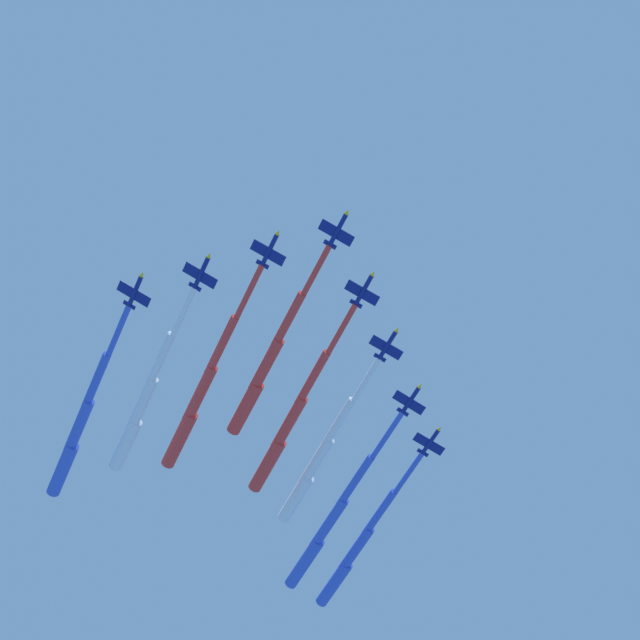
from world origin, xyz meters
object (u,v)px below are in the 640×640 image
Objects in this scene: jet_lead at (266,367)px; jet_port_mid at (316,462)px; jet_starboard_inner at (199,396)px; jet_port_inner at (289,425)px; jet_trail_port at (356,550)px; jet_starboard_mid at (142,404)px; jet_starboard_outer at (79,428)px; jet_port_outer at (328,525)px.

jet_lead is 1.01× the size of jet_port_mid.
jet_port_inner is at bearing -87.55° from jet_starboard_inner.
jet_port_inner is 1.01× the size of jet_trail_port.
jet_trail_port is (31.39, -68.95, 3.09)m from jet_starboard_mid.
jet_starboard_mid reaches higher than jet_starboard_outer.
jet_lead is at bearing 139.60° from jet_trail_port.
jet_trail_port is (26.69, -21.25, 0.69)m from jet_port_mid.
jet_port_inner reaches higher than jet_starboard_inner.
jet_starboard_inner is 1.03× the size of jet_starboard_outer.
jet_starboard_mid is at bearing 111.64° from jet_port_outer.
jet_trail_port is at bearing -40.40° from jet_lead.
jet_port_inner is at bearing -96.85° from jet_starboard_mid.
jet_port_outer is (28.28, -44.63, -1.87)m from jet_starboard_inner.
jet_trail_port is (8.57, -11.43, 2.57)m from jet_port_outer.
jet_starboard_outer is (12.33, 13.44, -0.37)m from jet_starboard_mid.
jet_lead is 52.32m from jet_port_outer.
jet_starboard_inner is at bearing -124.05° from jet_starboard_outer.
jet_trail_port is at bearing -76.98° from jet_starboard_outer.
jet_port_outer is 71.74m from jet_starboard_outer.
jet_starboard_outer is (17.79, 26.33, -2.76)m from jet_starboard_inner.
jet_lead is at bearing 143.05° from jet_port_outer.
jet_lead is 0.92× the size of jet_starboard_inner.
jet_port_mid is at bearing -73.73° from jet_starboard_inner.
jet_port_outer is (41.76, -31.41, -2.76)m from jet_lead.
jet_starboard_inner is (13.48, 13.23, -0.89)m from jet_lead.
jet_port_mid reaches higher than jet_starboard_outer.
jet_trail_port is (35.82, -32.03, 0.56)m from jet_port_inner.
jet_port_outer is (22.82, -57.52, 0.52)m from jet_starboard_mid.
jet_starboard_inner is at bearing 92.45° from jet_port_inner.
jet_port_mid is 0.94× the size of jet_trail_port.
jet_port_mid is 61.68m from jet_starboard_outer.
jet_starboard_mid is 61.88m from jet_port_outer.
jet_port_inner is 1.07× the size of jet_port_mid.
jet_port_outer is at bearing -28.46° from jet_port_mid.
jet_starboard_mid is at bearing 114.48° from jet_trail_port.
jet_lead reaches higher than jet_port_inner.
jet_starboard_outer is 84.64m from jet_trail_port.
jet_starboard_mid is at bearing 54.05° from jet_lead.
jet_port_inner is 0.94× the size of jet_port_outer.
jet_port_outer is 14.52m from jet_trail_port.
jet_starboard_inner is (-1.03, 24.04, -0.14)m from jet_port_inner.
jet_lead is 18.11m from jet_port_inner.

